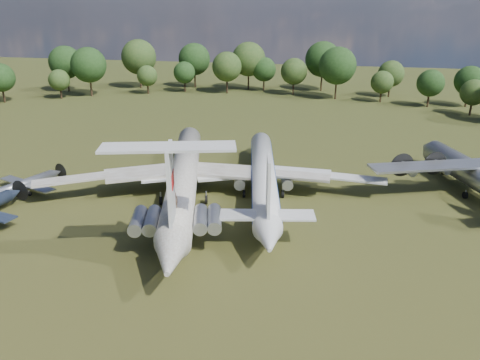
% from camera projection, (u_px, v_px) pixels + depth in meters
% --- Properties ---
extents(ground, '(300.00, 300.00, 0.00)m').
position_uv_depth(ground, '(163.00, 203.00, 64.45)').
color(ground, '#1E3612').
rests_on(ground, ground).
extents(il62_airliner, '(52.99, 61.84, 5.23)m').
position_uv_depth(il62_airliner, '(184.00, 181.00, 65.02)').
color(il62_airliner, silver).
rests_on(il62_airliner, ground).
extents(tu104_jet, '(42.16, 51.48, 4.61)m').
position_uv_depth(tu104_jet, '(263.00, 180.00, 66.40)').
color(tu104_jet, silver).
rests_on(tu104_jet, ground).
extents(an12_transport, '(41.16, 43.39, 4.60)m').
position_uv_depth(an12_transport, '(478.00, 180.00, 66.24)').
color(an12_transport, '#AAACB2').
rests_on(an12_transport, ground).
extents(small_prop_northwest, '(15.00, 17.27, 2.12)m').
position_uv_depth(small_prop_northwest, '(24.00, 186.00, 67.32)').
color(small_prop_northwest, '#9A9CA2').
rests_on(small_prop_northwest, ground).
extents(person_on_il62, '(0.73, 0.54, 1.81)m').
position_uv_depth(person_on_il62, '(175.00, 200.00, 50.12)').
color(person_on_il62, '#8C6447').
rests_on(person_on_il62, il62_airliner).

